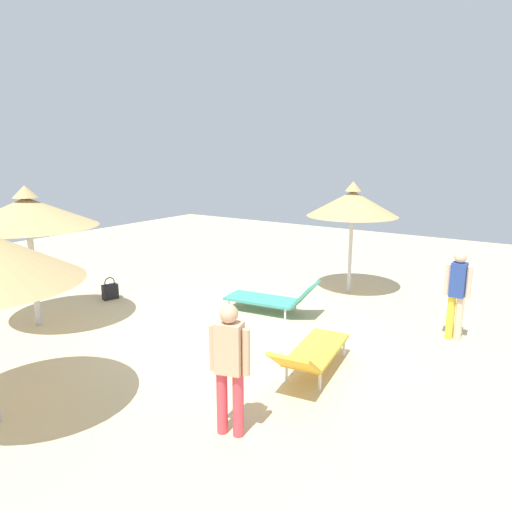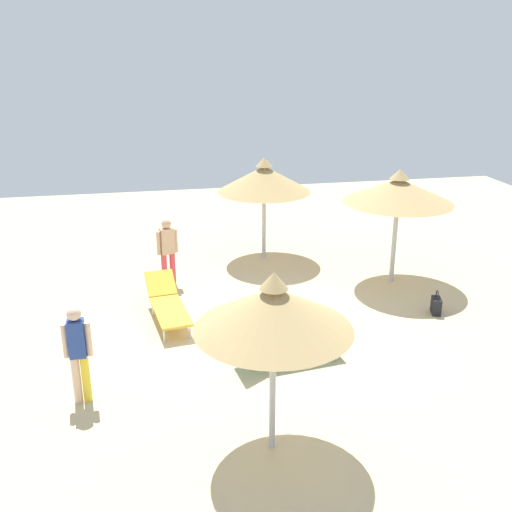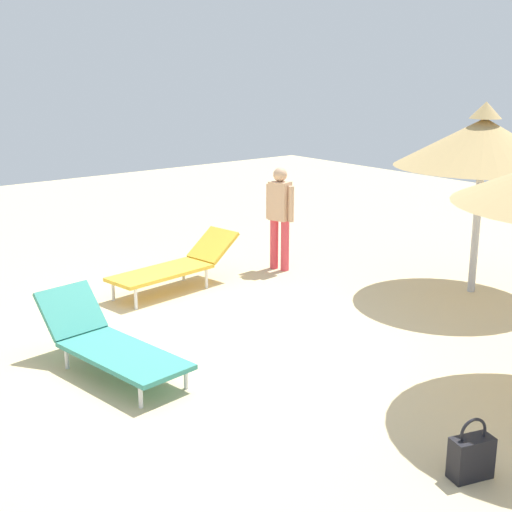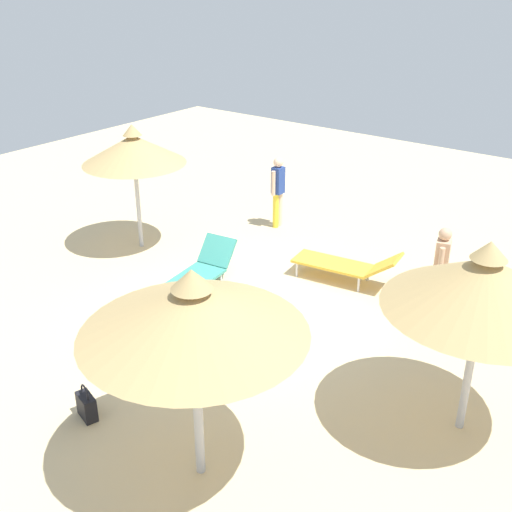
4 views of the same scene
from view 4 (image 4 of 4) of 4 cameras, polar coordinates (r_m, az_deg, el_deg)
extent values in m
cube|color=beige|center=(10.90, -0.76, -4.87)|extent=(24.00, 24.00, 0.10)
cylinder|color=#B2B2B7|center=(7.04, -5.40, -12.29)|extent=(0.11, 0.11, 2.27)
cone|color=tan|center=(6.47, -5.77, -5.02)|extent=(2.45, 2.45, 0.54)
cone|color=tan|center=(6.29, -5.91, -2.12)|extent=(0.44, 0.44, 0.22)
cylinder|color=#B2B2B7|center=(12.98, -10.78, 5.30)|extent=(0.09, 0.09, 2.18)
cone|color=tan|center=(12.68, -11.14, 9.56)|extent=(2.06, 2.06, 0.57)
cone|color=tan|center=(12.58, -11.29, 11.25)|extent=(0.37, 0.37, 0.22)
cylinder|color=#B2B2B7|center=(8.12, 19.07, -8.82)|extent=(0.10, 0.10, 2.10)
cone|color=tan|center=(7.62, 20.15, -2.38)|extent=(2.34, 2.34, 0.64)
cone|color=tan|center=(7.45, 20.62, 0.50)|extent=(0.42, 0.42, 0.22)
cube|color=gold|center=(11.76, 7.03, -0.69)|extent=(0.79, 1.55, 0.05)
cylinder|color=silver|center=(11.85, 3.75, -1.24)|extent=(0.04, 0.04, 0.29)
cylinder|color=silver|center=(12.26, 4.77, -0.34)|extent=(0.04, 0.04, 0.29)
cylinder|color=silver|center=(11.44, 9.36, -2.59)|extent=(0.04, 0.04, 0.29)
cylinder|color=silver|center=(11.86, 10.22, -1.60)|extent=(0.04, 0.04, 0.29)
cube|color=gold|center=(11.38, 11.66, -0.82)|extent=(0.66, 0.60, 0.40)
cube|color=teal|center=(11.19, -6.17, -2.40)|extent=(1.58, 0.85, 0.05)
cylinder|color=silver|center=(10.67, -6.89, -4.76)|extent=(0.04, 0.04, 0.23)
cylinder|color=silver|center=(10.97, -9.23, -4.02)|extent=(0.04, 0.04, 0.23)
cylinder|color=silver|center=(11.57, -3.22, -2.08)|extent=(0.04, 0.04, 0.23)
cylinder|color=silver|center=(11.85, -5.47, -1.46)|extent=(0.04, 0.04, 0.23)
cube|color=teal|center=(11.78, -3.58, 0.50)|extent=(0.50, 0.71, 0.48)
cylinder|color=beige|center=(14.09, 2.16, 4.33)|extent=(0.13, 0.13, 0.79)
cylinder|color=yellow|center=(13.98, 1.81, 4.17)|extent=(0.13, 0.13, 0.79)
cube|color=navy|center=(13.80, 2.03, 6.94)|extent=(0.24, 0.22, 0.59)
sphere|color=beige|center=(13.68, 2.05, 8.55)|extent=(0.21, 0.21, 0.21)
cylinder|color=beige|center=(13.94, 2.44, 7.01)|extent=(0.09, 0.09, 0.55)
cylinder|color=beige|center=(13.68, 1.60, 6.66)|extent=(0.09, 0.09, 0.55)
cylinder|color=#D83F4C|center=(10.80, 16.16, -3.56)|extent=(0.13, 0.13, 0.78)
cylinder|color=#D83F4C|center=(10.98, 16.28, -3.09)|extent=(0.13, 0.13, 0.78)
cube|color=tan|center=(10.59, 16.66, -0.06)|extent=(0.35, 0.29, 0.59)
sphere|color=tan|center=(10.44, 16.93, 1.92)|extent=(0.21, 0.21, 0.21)
cylinder|color=tan|center=(10.42, 16.53, -0.63)|extent=(0.09, 0.09, 0.54)
cylinder|color=tan|center=(10.79, 16.75, 0.23)|extent=(0.09, 0.09, 0.54)
cube|color=black|center=(8.65, -15.22, -13.14)|extent=(0.26, 0.37, 0.34)
torus|color=black|center=(8.52, -15.39, -11.98)|extent=(0.09, 0.24, 0.24)
camera|label=1|loc=(12.27, 40.24, 8.98)|focal=32.24mm
camera|label=2|loc=(18.40, -23.21, 22.83)|focal=41.04mm
camera|label=3|loc=(10.37, -45.51, 4.89)|focal=50.21mm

